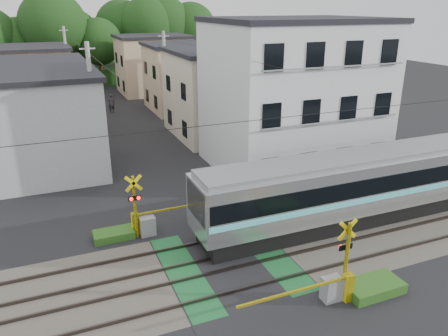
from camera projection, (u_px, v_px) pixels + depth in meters
name	position (u px, v px, depth m)	size (l,w,h in m)	color
ground	(228.00, 263.00, 17.98)	(120.00, 120.00, 0.00)	black
track_bed	(228.00, 262.00, 17.96)	(120.00, 120.00, 0.14)	#47423A
crossing_signal_near	(335.00, 283.00, 15.50)	(4.74, 0.65, 3.09)	yellow
crossing_signal_far	(145.00, 221.00, 19.96)	(4.74, 0.65, 3.09)	yellow
apartment_block	(293.00, 95.00, 27.61)	(10.20, 8.36, 9.30)	silver
houses_row	(118.00, 85.00, 39.34)	(22.07, 31.35, 6.80)	#B0B2B5
tree_hill	(98.00, 39.00, 58.40)	(40.00, 13.30, 11.76)	#1A3C14
catenary	(356.00, 160.00, 18.86)	(60.00, 5.04, 7.00)	#2D2D33
utility_poles	(108.00, 81.00, 36.06)	(7.90, 42.00, 8.00)	#A5A5A0
pedestrian	(111.00, 103.00, 42.66)	(0.68, 0.45, 1.87)	#36313E
weed_patches	(267.00, 252.00, 18.46)	(10.25, 8.80, 0.40)	#2D5E1E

